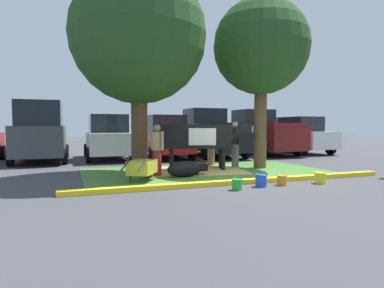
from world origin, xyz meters
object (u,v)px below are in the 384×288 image
Objects in this scene: pickup_truck_maroon at (261,133)px; shade_tree_left at (139,36)px; shade_tree_right at (261,48)px; suv_dark_grey at (41,132)px; sedan_blue at (164,137)px; cow_holstein at (200,137)px; sedan_silver at (108,138)px; wheelbarrow at (143,167)px; pickup_truck_black at (210,134)px; person_visitor_far at (157,149)px; bucket_blue at (261,180)px; bucket_yellow at (320,178)px; person_visitor_near at (211,144)px; bucket_orange at (282,180)px; hatchback_white at (300,135)px; bucket_green at (237,184)px; calf_lying at (186,169)px; person_handler at (235,143)px.

shade_tree_left is at bearing -145.99° from pickup_truck_maroon.
shade_tree_right is 9.63m from suv_dark_grey.
suv_dark_grey is 1.05× the size of sedan_blue.
shade_tree_right is 3.84m from cow_holstein.
suv_dark_grey is 2.79m from sedan_silver.
pickup_truck_black is at bearing 53.41° from wheelbarrow.
cow_holstein is 2.89m from wheelbarrow.
cow_holstein is 0.66× the size of suv_dark_grey.
pickup_truck_black is at bearing -178.64° from pickup_truck_maroon.
person_visitor_far reaches higher than bucket_blue.
cow_holstein reaches higher than bucket_yellow.
bucket_orange is at bearing -89.00° from person_visitor_near.
bucket_orange is 10.95m from hatchback_white.
sedan_silver is (2.77, 0.00, -0.29)m from suv_dark_grey.
shade_tree_left is at bearing -132.43° from pickup_truck_black.
person_visitor_far reaches higher than bucket_green.
bucket_green is 0.85× the size of bucket_blue.
sedan_blue is (0.57, 8.37, 0.85)m from bucket_green.
person_visitor_far is at bearing 137.22° from bucket_orange.
sedan_blue is 7.91m from hatchback_white.
pickup_truck_maroon reaches higher than sedan_blue.
pickup_truck_maroon is at bearing 40.96° from person_visitor_near.
pickup_truck_maroon is (3.58, 8.58, 0.96)m from bucket_yellow.
calf_lying is 4.34× the size of bucket_yellow.
hatchback_white reaches higher than calf_lying.
bucket_blue is at bearing -105.28° from pickup_truck_black.
shade_tree_left is 4.93m from person_handler.
pickup_truck_maroon is at bearing 57.57° from shade_tree_right.
person_visitor_far reaches higher than bucket_yellow.
pickup_truck_maroon is at bearing 176.21° from hatchback_white.
pickup_truck_black reaches higher than wheelbarrow.
bucket_orange is (0.61, -0.01, -0.03)m from bucket_blue.
shade_tree_left is 5.77m from bucket_blue.
cow_holstein reaches higher than person_visitor_far.
shade_tree_right reaches higher than bucket_yellow.
pickup_truck_maroon is at bearing 60.99° from bucket_orange.
person_visitor_far is at bearing 157.40° from calf_lying.
bucket_blue is 0.07× the size of hatchback_white.
shade_tree_left is 4.32m from shade_tree_right.
pickup_truck_maroon reaches higher than sedan_silver.
pickup_truck_maroon reaches higher than bucket_yellow.
sedan_silver is 0.82× the size of pickup_truck_black.
bucket_blue is 0.61m from bucket_orange.
bucket_green is (-1.30, -4.48, -0.70)m from person_visitor_near.
person_visitor_far is 1.03× the size of wheelbarrow.
sedan_silver is at bearing 112.06° from bucket_orange.
pickup_truck_maroon is (4.69, 8.45, 0.98)m from bucket_orange.
wheelbarrow is 0.34× the size of sedan_silver.
sedan_blue is (1.05, 6.09, 0.75)m from calf_lying.
wheelbarrow is 5.72× the size of bucket_orange.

